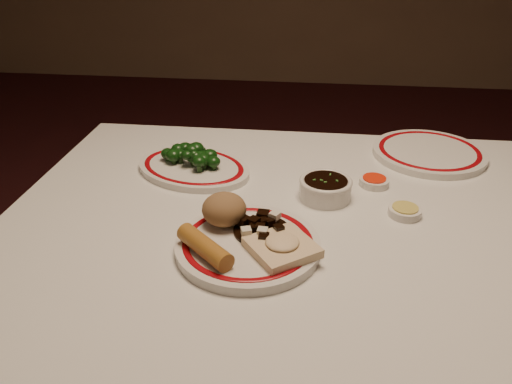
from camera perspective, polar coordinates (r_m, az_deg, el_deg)
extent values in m
cube|color=white|center=(0.98, 6.11, -4.15)|extent=(1.20, 0.90, 0.04)
cylinder|color=black|center=(1.60, -14.09, -6.58)|extent=(0.06, 0.06, 0.71)
cylinder|color=black|center=(1.61, 25.58, -8.74)|extent=(0.06, 0.06, 0.71)
cylinder|color=silver|center=(0.87, -0.93, -6.14)|extent=(0.27, 0.27, 0.02)
torus|color=maroon|center=(0.87, -0.93, -5.65)|extent=(0.24, 0.24, 0.00)
ellipsoid|color=olive|center=(0.90, -3.66, -1.97)|extent=(0.08, 0.08, 0.06)
cylinder|color=#AB722A|center=(0.83, -5.88, -6.25)|extent=(0.11, 0.11, 0.03)
cube|color=beige|center=(0.84, 3.00, -6.35)|extent=(0.14, 0.14, 0.02)
ellipsoid|color=beige|center=(0.83, 3.02, -5.72)|extent=(0.06, 0.06, 0.02)
cylinder|color=black|center=(0.89, 0.68, -4.45)|extent=(0.10, 0.10, 0.00)
cube|color=black|center=(0.91, 0.81, -2.83)|extent=(0.02, 0.02, 0.02)
cube|color=black|center=(0.89, -0.24, -3.50)|extent=(0.02, 0.02, 0.02)
cube|color=black|center=(0.88, -0.20, -4.23)|extent=(0.02, 0.02, 0.02)
cube|color=black|center=(0.87, 2.60, -4.30)|extent=(0.02, 0.02, 0.02)
cube|color=black|center=(0.90, 1.51, -3.53)|extent=(0.02, 0.02, 0.02)
cube|color=black|center=(0.90, 0.57, -3.60)|extent=(0.02, 0.02, 0.01)
cube|color=black|center=(0.87, 0.51, -4.15)|extent=(0.02, 0.02, 0.01)
cube|color=black|center=(0.90, 0.80, -3.49)|extent=(0.02, 0.02, 0.02)
cube|color=black|center=(0.85, 0.90, -5.36)|extent=(0.02, 0.02, 0.02)
cube|color=black|center=(0.89, -1.38, -3.45)|extent=(0.03, 0.03, 0.02)
cube|color=beige|center=(0.86, 0.74, -4.56)|extent=(0.02, 0.02, 0.01)
cube|color=beige|center=(0.86, -1.13, -4.53)|extent=(0.02, 0.02, 0.01)
cube|color=beige|center=(0.90, 2.16, -2.71)|extent=(0.02, 0.02, 0.01)
torus|color=maroon|center=(1.14, -7.17, 3.03)|extent=(0.31, 0.31, 0.00)
cylinder|color=#23471C|center=(1.14, -7.23, 3.38)|extent=(0.01, 0.01, 0.01)
ellipsoid|color=#0E340D|center=(1.14, -7.29, 4.14)|extent=(0.04, 0.04, 0.03)
cylinder|color=#23471C|center=(1.19, -8.06, 4.21)|extent=(0.01, 0.01, 0.01)
ellipsoid|color=#0E340D|center=(1.18, -8.10, 4.82)|extent=(0.03, 0.03, 0.03)
cylinder|color=#23471C|center=(1.15, -7.23, 3.48)|extent=(0.01, 0.01, 0.01)
ellipsoid|color=#0E340D|center=(1.14, -7.27, 4.10)|extent=(0.03, 0.03, 0.02)
cylinder|color=#23471C|center=(1.11, -6.47, 2.70)|extent=(0.01, 0.01, 0.02)
ellipsoid|color=#0E340D|center=(1.10, -6.52, 3.50)|extent=(0.03, 0.03, 0.02)
cylinder|color=#23471C|center=(1.15, -5.27, 3.47)|extent=(0.01, 0.01, 0.01)
ellipsoid|color=#0E340D|center=(1.14, -5.30, 4.20)|extent=(0.03, 0.03, 0.03)
cylinder|color=#23471C|center=(1.18, -10.03, 3.76)|extent=(0.01, 0.01, 0.01)
ellipsoid|color=#0E340D|center=(1.17, -10.08, 4.36)|extent=(0.03, 0.03, 0.02)
cylinder|color=#23471C|center=(1.12, -4.86, 2.82)|extent=(0.01, 0.01, 0.01)
ellipsoid|color=#0E340D|center=(1.11, -4.89, 3.48)|extent=(0.03, 0.03, 0.02)
cylinder|color=#23471C|center=(1.14, -6.36, 3.28)|extent=(0.01, 0.01, 0.01)
ellipsoid|color=#0E340D|center=(1.13, -6.41, 4.05)|extent=(0.04, 0.04, 0.03)
cylinder|color=#23471C|center=(1.19, -8.05, 4.29)|extent=(0.01, 0.01, 0.01)
ellipsoid|color=#0E340D|center=(1.18, -8.10, 5.02)|extent=(0.03, 0.03, 0.03)
cylinder|color=#23471C|center=(1.19, -6.99, 4.22)|extent=(0.01, 0.01, 0.01)
ellipsoid|color=#0E340D|center=(1.18, -7.03, 4.85)|extent=(0.03, 0.03, 0.02)
cylinder|color=#23471C|center=(1.16, -9.36, 3.47)|extent=(0.01, 0.01, 0.01)
ellipsoid|color=#0E340D|center=(1.15, -9.42, 4.16)|extent=(0.04, 0.04, 0.03)
cylinder|color=#23471C|center=(1.16, -6.48, 3.81)|extent=(0.01, 0.01, 0.02)
ellipsoid|color=#0E340D|center=(1.15, -6.53, 4.61)|extent=(0.03, 0.03, 0.03)
cylinder|color=#23471C|center=(1.19, -8.86, 4.17)|extent=(0.01, 0.01, 0.01)
ellipsoid|color=#0E340D|center=(1.18, -8.92, 4.86)|extent=(0.03, 0.03, 0.03)
cylinder|color=#23471C|center=(1.12, -6.02, 2.96)|extent=(0.01, 0.01, 0.01)
ellipsoid|color=#0E340D|center=(1.12, -6.07, 3.75)|extent=(0.03, 0.03, 0.03)
cylinder|color=#23471C|center=(1.16, -8.61, 3.64)|extent=(0.01, 0.01, 0.01)
ellipsoid|color=#0E340D|center=(1.16, -8.66, 4.28)|extent=(0.03, 0.03, 0.02)
cylinder|color=#23471C|center=(1.14, -7.15, 3.31)|extent=(0.01, 0.01, 0.01)
ellipsoid|color=#0E340D|center=(1.14, -7.19, 3.95)|extent=(0.03, 0.03, 0.02)
ellipsoid|color=#0E340D|center=(1.14, -7.31, 4.91)|extent=(0.03, 0.03, 0.02)
ellipsoid|color=#0E340D|center=(1.14, -6.85, 4.95)|extent=(0.04, 0.04, 0.03)
ellipsoid|color=#0E340D|center=(1.13, -7.30, 4.78)|extent=(0.03, 0.03, 0.03)
ellipsoid|color=#0E340D|center=(1.13, -7.87, 4.22)|extent=(0.03, 0.03, 0.02)
ellipsoid|color=#0E340D|center=(1.12, -7.14, 4.35)|extent=(0.02, 0.02, 0.02)
ellipsoid|color=#0E340D|center=(1.12, -6.91, 4.14)|extent=(0.03, 0.03, 0.02)
cylinder|color=silver|center=(1.03, 7.92, 0.26)|extent=(0.11, 0.11, 0.04)
cylinder|color=black|center=(1.02, 8.00, 1.29)|extent=(0.09, 0.09, 0.00)
cylinder|color=silver|center=(1.11, 13.33, 1.12)|extent=(0.06, 0.06, 0.02)
cylinder|color=red|center=(1.10, 13.38, 1.56)|extent=(0.05, 0.05, 0.00)
cylinder|color=silver|center=(1.01, 16.63, -2.17)|extent=(0.06, 0.06, 0.02)
cylinder|color=#CBBB53|center=(1.01, 16.70, -1.71)|extent=(0.05, 0.05, 0.00)
cylinder|color=silver|center=(1.29, 19.15, 4.26)|extent=(0.35, 0.35, 0.02)
torus|color=maroon|center=(1.28, 19.21, 4.58)|extent=(0.30, 0.30, 0.00)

